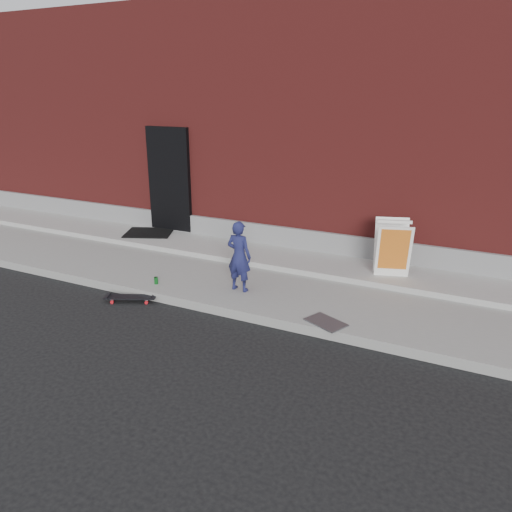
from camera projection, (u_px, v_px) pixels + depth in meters
The scene contains 10 objects.
ground at pixel (200, 311), 7.77m from camera, with size 80.00×80.00×0.00m, color black.
sidewalk at pixel (244, 276), 9.02m from camera, with size 20.00×3.00×0.15m, color gray.
apron at pixel (265, 255), 9.74m from camera, with size 20.00×1.20×0.10m, color gray.
building at pixel (342, 121), 12.90m from camera, with size 20.00×8.10×5.00m.
child at pixel (239, 256), 8.02m from camera, with size 0.42×0.28×1.17m, color #1B1E4E.
skateboard at pixel (130, 297), 8.10m from camera, with size 0.82×0.52×0.09m.
pizza_sign at pixel (393, 248), 8.46m from camera, with size 0.75×0.82×0.95m.
soda_can at pixel (156, 281), 8.44m from camera, with size 0.07×0.07×0.12m, color #1B892D.
doormat at pixel (149, 233), 11.02m from camera, with size 0.99×0.80×0.03m, color black.
utility_plate at pixel (326, 322), 7.05m from camera, with size 0.56×0.36×0.02m, color #56565B.
Camera 1 is at (3.93, -5.95, 3.31)m, focal length 35.00 mm.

